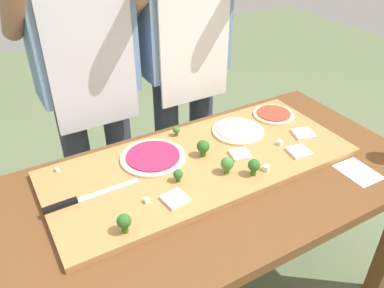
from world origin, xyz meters
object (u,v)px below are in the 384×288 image
Objects in this scene: prep_table at (215,199)px; cheese_crumble_d at (57,169)px; broccoli_floret_front_left at (227,164)px; cheese_crumble_c at (266,168)px; pizza_whole_tomato_red at (274,114)px; pizza_slice_far_right at (303,134)px; broccoli_floret_back_left at (124,222)px; broccoli_floret_back_mid at (178,175)px; recipe_note at (358,172)px; cook_left at (87,70)px; broccoli_floret_front_right at (254,166)px; broccoli_floret_back_right at (203,147)px; pizza_whole_beet_magenta at (153,157)px; broccoli_floret_center_right at (176,130)px; cook_right at (184,51)px; pizza_slice_center at (175,199)px; cheese_crumble_b at (147,200)px; cheese_crumble_a at (280,143)px; pizza_slice_near_left at (240,154)px; chefs_knife at (79,200)px; pizza_slice_near_right at (299,152)px; pizza_whole_white_garlic at (238,131)px.

cheese_crumble_d is (-0.49, 0.29, 0.13)m from prep_table.
cheese_crumble_c is (0.13, -0.06, -0.03)m from broccoli_floret_front_left.
pizza_whole_tomato_red is 2.25× the size of pizza_slice_far_right.
broccoli_floret_back_mid is at bearing 27.80° from broccoli_floret_back_left.
recipe_note is (0.02, -0.27, -0.03)m from pizza_slice_far_right.
broccoli_floret_front_left is at bearing -149.91° from pizza_whole_tomato_red.
cook_left reaches higher than pizza_slice_far_right.
broccoli_floret_back_right is at bearing 116.17° from broccoli_floret_front_right.
pizza_whole_beet_magenta is 5.78× the size of broccoli_floret_center_right.
prep_table is at bearing 144.79° from broccoli_floret_front_right.
broccoli_floret_center_right is (-0.04, 0.31, -0.01)m from broccoli_floret_front_left.
broccoli_floret_center_right is at bearing -124.39° from cook_right.
pizza_whole_tomato_red is at bearing 23.49° from pizza_slice_center.
cheese_crumble_d is at bearing 123.72° from cheese_crumble_b.
prep_table is at bearing -108.80° from cook_right.
broccoli_floret_back_mid reaches higher than cheese_crumble_c.
pizza_slice_center is at bearing -84.98° from cook_left.
cook_left is (-0.73, 0.83, 0.25)m from recipe_note.
pizza_whole_tomato_red is 0.24m from cheese_crumble_a.
prep_table is 21.13× the size of pizza_slice_near_left.
pizza_whole_tomato_red is 0.48m from broccoli_floret_front_left.
broccoli_floret_back_mid is 0.44m from cheese_crumble_d.
broccoli_floret_back_left reaches higher than broccoli_floret_front_right.
broccoli_floret_center_right is at bearing 140.70° from cheese_crumble_a.
cheese_crumble_a is at bearing -5.07° from chefs_knife.
cheese_crumble_a reaches higher than cheese_crumble_b.
pizza_whole_beet_magenta is 0.56m from pizza_slice_near_right.
pizza_whole_tomato_red is 0.42m from cheese_crumble_c.
pizza_whole_white_garlic is 1.19× the size of pizza_whole_tomato_red.
broccoli_floret_back_mid reaches higher than recipe_note.
prep_table is at bearing 170.86° from pizza_slice_near_right.
broccoli_floret_back_left is at bearing -166.03° from pizza_slice_center.
pizza_whole_tomato_red is at bearing 41.09° from broccoli_floret_front_right.
chefs_knife is 4.53× the size of pizza_slice_near_left.
pizza_whole_tomato_red is at bearing 18.47° from broccoli_floret_back_mid.
pizza_whole_beet_magenta is 0.29m from broccoli_floret_front_left.
pizza_whole_white_garlic is 2.80× the size of pizza_slice_near_right.
broccoli_floret_back_left is at bearing -152.20° from broccoli_floret_back_mid.
pizza_whole_tomato_red is 13.56× the size of cheese_crumble_d.
chefs_knife is 18.41× the size of cheese_crumble_a.
cook_left is (-0.39, 0.55, 0.22)m from pizza_slice_near_left.
pizza_whole_beet_magenta is 0.50m from cheese_crumble_a.
broccoli_floret_front_right is 1.33× the size of broccoli_floret_back_mid.
recipe_note is (0.44, -0.22, -0.06)m from broccoli_floret_front_left.
pizza_slice_center is 1.16× the size of broccoli_floret_back_left.
prep_table is 18.80× the size of pizza_slice_far_right.
pizza_slice_near_right is at bearing -44.84° from broccoli_floret_center_right.
cook_right is at bearing 36.55° from chefs_knife.
pizza_whole_tomato_red is at bearing 29.82° from pizza_slice_near_left.
broccoli_floret_back_mid is at bearing -78.76° from cook_left.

